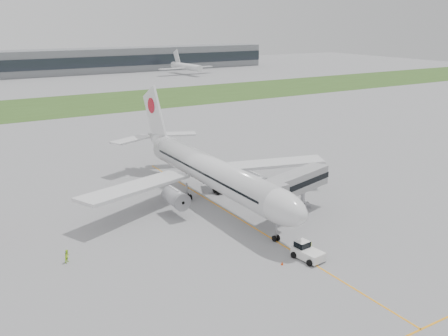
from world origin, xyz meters
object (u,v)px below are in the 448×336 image
airliner (208,169)px  ground_crew_near (310,248)px  jet_bridge (293,185)px  pushback_tug (307,251)px

airliner → ground_crew_near: 26.18m
airliner → jet_bridge: size_ratio=3.53×
pushback_tug → jet_bridge: jet_bridge is taller
airliner → ground_crew_near: airliner is taller
pushback_tug → jet_bridge: (7.74, 12.95, 4.36)m
airliner → jet_bridge: airliner is taller
airliner → pushback_tug: bearing=-89.4°
pushback_tug → ground_crew_near: pushback_tug is taller
pushback_tug → jet_bridge: bearing=52.0°
airliner → pushback_tug: 26.73m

